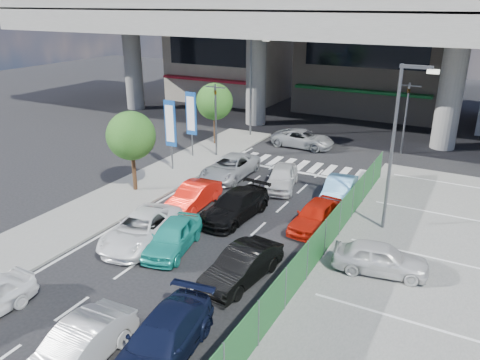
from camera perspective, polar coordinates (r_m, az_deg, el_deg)
The scene contains 29 objects.
ground at distance 21.69m, azimuth -5.13°, elevation -8.23°, with size 120.00×120.00×0.00m, color black.
parking_lot at distance 20.60m, azimuth 25.65°, elevation -12.07°, with size 12.00×28.00×0.06m, color #62625F.
sidewalk_left at distance 28.43m, azimuth -12.59°, elevation -1.21°, with size 4.00×30.00×0.12m, color #62625F.
fence_run at distance 20.01m, azimuth 9.37°, elevation -8.18°, with size 0.16×22.00×1.80m, color #1C5325, non-canonical shape.
expressway at distance 39.21m, azimuth 13.13°, elevation 17.86°, with size 64.00×14.00×10.75m.
building_west at distance 54.74m, azimuth -1.00°, elevation 16.74°, with size 12.00×10.90×13.00m.
building_center at distance 49.91m, azimuth 16.60°, elevation 16.66°, with size 14.00×10.90×15.00m.
traffic_light_left at distance 33.07m, azimuth -3.01°, elevation 9.42°, with size 1.60×1.24×5.20m.
traffic_light_right at distance 35.70m, azimuth 19.75°, elevation 9.09°, with size 1.60×1.24×5.20m.
street_lamp_right at distance 22.72m, azimuth 18.66°, elevation 5.12°, with size 1.65×0.22×8.00m.
street_lamp_left at distance 38.16m, azimuth 1.56°, elevation 12.27°, with size 1.65×0.22×8.00m.
signboard_near at distance 30.57m, azimuth -8.49°, elevation 6.57°, with size 0.80×0.14×4.70m.
signboard_far at distance 33.17m, azimuth -5.97°, elevation 7.83°, with size 0.80×0.14×4.70m.
tree_near at distance 27.37m, azimuth -13.14°, elevation 5.25°, with size 2.80×2.80×4.80m.
tree_far at distance 36.09m, azimuth -3.12°, elevation 9.50°, with size 2.80×2.80×4.80m.
hatch_white_back_mid at distance 15.90m, azimuth -19.22°, elevation -18.79°, with size 1.46×4.19×1.38m, color silver.
minivan_navy_back at distance 15.58m, azimuth -9.47°, elevation -18.68°, with size 1.93×4.76×1.38m, color black.
sedan_white_mid_left at distance 22.24m, azimuth -11.97°, elevation -5.84°, with size 2.29×4.97×1.38m, color white.
taxi_teal_mid at distance 21.34m, azimuth -8.19°, elevation -6.80°, with size 1.62×4.03×1.37m, color teal.
hatch_black_mid_right at distance 18.94m, azimuth 0.22°, elevation -10.41°, with size 1.46×4.19×1.38m, color black.
taxi_orange_left at distance 25.45m, azimuth -5.68°, elevation -1.98°, with size 1.42×4.07×1.34m, color red.
sedan_black_mid at distance 24.14m, azimuth -0.60°, elevation -3.14°, with size 1.93×4.76×1.38m, color black.
taxi_orange_right at distance 23.39m, azimuth 9.28°, elevation -4.26°, with size 1.63×4.05×1.38m, color red.
wagon_silver_front_left at distance 29.69m, azimuth -1.21°, elevation 1.56°, with size 2.26×4.91×1.36m, color #AAADB2.
sedan_white_front_mid at distance 28.08m, azimuth 5.11°, elevation 0.33°, with size 1.63×4.05×1.38m, color silver.
kei_truck_front_right at distance 26.54m, azimuth 11.95°, elevation -1.31°, with size 1.46×4.19×1.38m, color #6AADE4.
crossing_wagon_silver at distance 36.35m, azimuth 7.66°, elevation 5.01°, with size 2.20×4.78×1.33m, color #9B9FA3.
parked_sedan_white at distance 20.24m, azimuth 16.72°, elevation -9.10°, with size 1.55×3.85×1.31m, color silver.
traffic_cone at distance 21.62m, azimuth 16.85°, elevation -8.06°, with size 0.34×0.34×0.66m, color #CC3E0B.
Camera 1 is at (10.60, -15.70, 10.56)m, focal length 35.00 mm.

